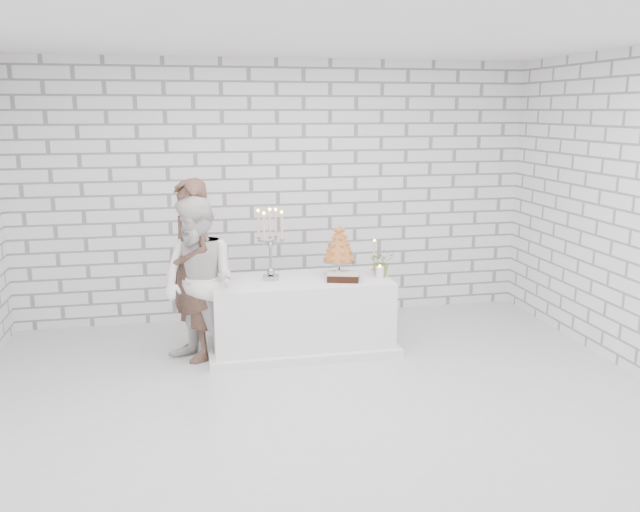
# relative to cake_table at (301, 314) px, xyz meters

# --- Properties ---
(ground) EXTENTS (6.00, 5.00, 0.01)m
(ground) POSITION_rel_cake_table_xyz_m (-0.06, -1.31, -0.38)
(ground) COLOR silver
(ground) RESTS_ON ground
(ceiling) EXTENTS (6.00, 5.00, 0.01)m
(ceiling) POSITION_rel_cake_table_xyz_m (-0.06, -1.31, 2.62)
(ceiling) COLOR white
(ceiling) RESTS_ON ground
(wall_back) EXTENTS (6.00, 0.01, 3.00)m
(wall_back) POSITION_rel_cake_table_xyz_m (-0.06, 1.19, 1.12)
(wall_back) COLOR white
(wall_back) RESTS_ON ground
(wall_front) EXTENTS (6.00, 0.01, 3.00)m
(wall_front) POSITION_rel_cake_table_xyz_m (-0.06, -3.81, 1.12)
(wall_front) COLOR white
(wall_front) RESTS_ON ground
(cake_table) EXTENTS (1.80, 0.80, 0.75)m
(cake_table) POSITION_rel_cake_table_xyz_m (0.00, 0.00, 0.00)
(cake_table) COLOR white
(cake_table) RESTS_ON ground
(groom) EXTENTS (0.66, 0.77, 1.79)m
(groom) POSITION_rel_cake_table_xyz_m (-1.09, -0.00, 0.52)
(groom) COLOR #452B21
(groom) RESTS_ON ground
(bride) EXTENTS (1.01, 1.01, 1.65)m
(bride) POSITION_rel_cake_table_xyz_m (-1.03, -0.23, 0.45)
(bride) COLOR white
(bride) RESTS_ON ground
(candelabra) EXTENTS (0.35, 0.35, 0.73)m
(candelabra) POSITION_rel_cake_table_xyz_m (-0.30, 0.04, 0.74)
(candelabra) COLOR #999AA3
(candelabra) RESTS_ON cake_table
(croquembouche) EXTENTS (0.39, 0.39, 0.54)m
(croquembouche) POSITION_rel_cake_table_xyz_m (0.41, 0.04, 0.64)
(croquembouche) COLOR #B4652E
(croquembouche) RESTS_ON cake_table
(chocolate_cake) EXTENTS (0.37, 0.30, 0.08)m
(chocolate_cake) POSITION_rel_cake_table_xyz_m (0.41, -0.14, 0.42)
(chocolate_cake) COLOR black
(chocolate_cake) RESTS_ON cake_table
(pillar_candle) EXTENTS (0.09, 0.09, 0.12)m
(pillar_candle) POSITION_rel_cake_table_xyz_m (0.79, -0.14, 0.44)
(pillar_candle) COLOR white
(pillar_candle) RESTS_ON cake_table
(extra_taper) EXTENTS (0.08, 0.08, 0.32)m
(extra_taper) POSITION_rel_cake_table_xyz_m (0.83, 0.19, 0.54)
(extra_taper) COLOR beige
(extra_taper) RESTS_ON cake_table
(flowers) EXTENTS (0.27, 0.23, 0.29)m
(flowers) POSITION_rel_cake_table_xyz_m (0.85, -0.02, 0.52)
(flowers) COLOR #4A7A3C
(flowers) RESTS_ON cake_table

